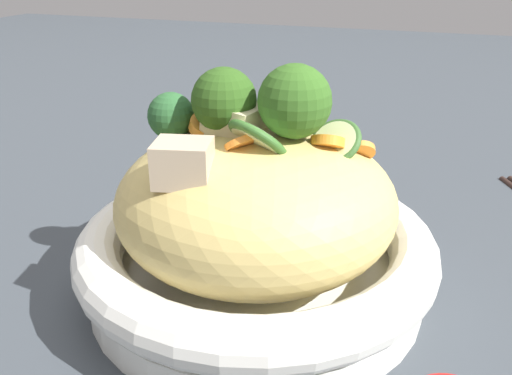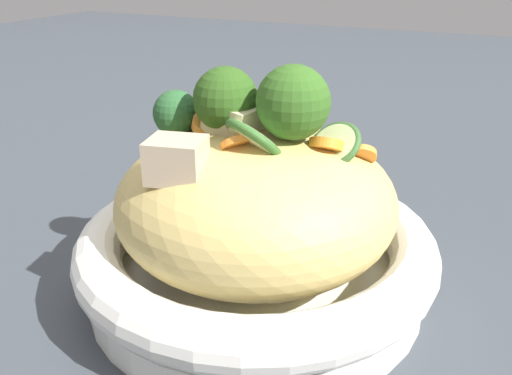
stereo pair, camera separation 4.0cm
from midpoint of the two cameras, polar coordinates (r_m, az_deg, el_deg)
name	(u,v)px [view 1 (the left image)]	position (r m, az deg, el deg)	size (l,w,h in m)	color
ground_plane	(256,289)	(0.44, -2.63, -10.43)	(3.00, 3.00, 0.00)	#394046
serving_bowl	(256,256)	(0.42, -2.71, -7.10)	(0.27, 0.27, 0.06)	white
noodle_heap	(256,201)	(0.40, -2.84, -1.42)	(0.20, 0.20, 0.11)	tan
broccoli_florets	(246,106)	(0.38, -4.04, 8.34)	(0.14, 0.06, 0.07)	#A0B575
carrot_coins	(261,135)	(0.38, -2.47, 5.36)	(0.14, 0.08, 0.04)	orange
zucchini_slices	(288,141)	(0.37, 0.24, 4.78)	(0.10, 0.08, 0.04)	beige
chicken_chunks	(211,141)	(0.37, -7.77, 4.73)	(0.05, 0.10, 0.04)	#C9BD8E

